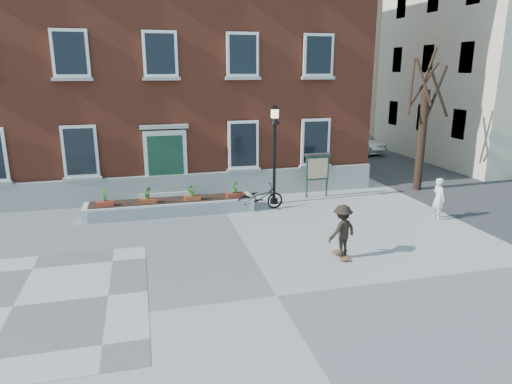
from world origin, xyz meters
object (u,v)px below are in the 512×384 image
object	(u,v)px
bystander	(439,199)
notice_board	(317,168)
lamp_post	(275,141)
skateboarder	(342,231)
bicycle	(260,198)
parked_car	(359,143)

from	to	relation	value
bystander	notice_board	xyz separation A→B (m)	(-3.14, 3.81, 0.50)
bystander	lamp_post	world-z (taller)	lamp_post
skateboarder	notice_board	bearing A→B (deg)	74.70
bicycle	bystander	bearing A→B (deg)	-119.69
notice_board	skateboarder	xyz separation A→B (m)	(-1.69, -6.19, -0.44)
bicycle	lamp_post	bearing A→B (deg)	-53.03
notice_board	bicycle	bearing A→B (deg)	-156.85
bicycle	parked_car	bearing A→B (deg)	-47.59
bicycle	notice_board	world-z (taller)	notice_board
bystander	lamp_post	bearing A→B (deg)	53.61
bicycle	bystander	xyz separation A→B (m)	(5.94, -2.61, 0.27)
parked_car	bystander	bearing A→B (deg)	-117.77
bicycle	parked_car	xyz separation A→B (m)	(9.39, 10.56, 0.15)
bicycle	lamp_post	size ratio (longest dim) A/B	0.48
bicycle	skateboarder	size ratio (longest dim) A/B	1.19
bystander	skateboarder	bearing A→B (deg)	112.69
lamp_post	notice_board	size ratio (longest dim) A/B	2.10
parked_car	bystander	distance (m)	13.62
bystander	notice_board	distance (m)	4.96
bicycle	bystander	world-z (taller)	bystander
lamp_post	skateboarder	size ratio (longest dim) A/B	2.50
bystander	skateboarder	world-z (taller)	skateboarder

